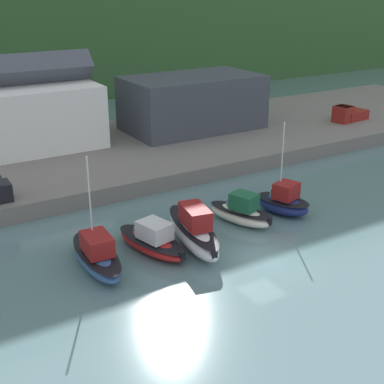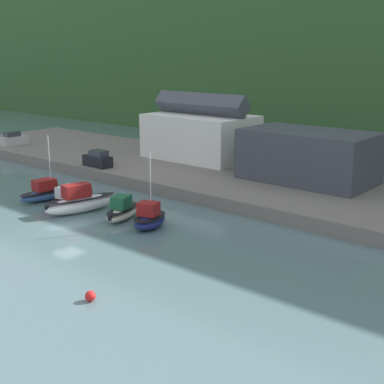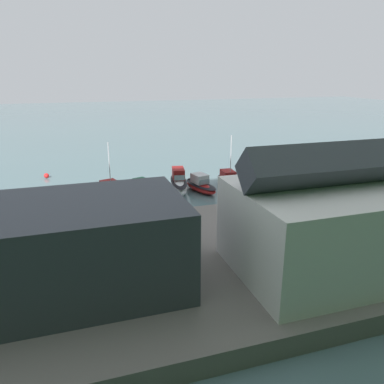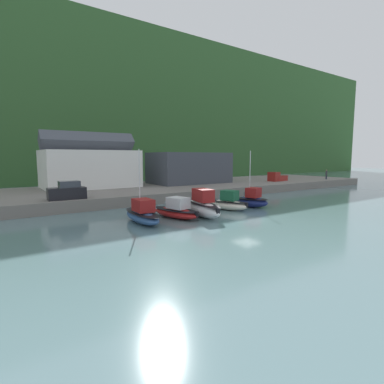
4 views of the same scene
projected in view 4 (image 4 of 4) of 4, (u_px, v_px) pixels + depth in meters
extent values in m
plane|color=slate|center=(247.00, 219.00, 30.97)|extent=(320.00, 320.00, 0.00)
cube|color=#335B2D|center=(63.00, 114.00, 97.41)|extent=(240.00, 64.69, 40.91)
cube|color=slate|center=(145.00, 191.00, 50.48)|extent=(99.20, 20.70, 1.40)
cube|color=white|center=(90.00, 169.00, 49.44)|extent=(14.51, 9.49, 6.05)
cube|color=#474C56|center=(89.00, 141.00, 48.91)|extent=(14.80, 3.04, 3.04)
cube|color=#3D424C|center=(189.00, 168.00, 57.64)|extent=(14.68, 8.56, 5.81)
cube|color=slate|center=(202.00, 169.00, 54.20)|extent=(13.94, 0.10, 3.49)
ellipsoid|color=#33568E|center=(142.00, 217.00, 29.17)|extent=(2.45, 6.71, 1.17)
ellipsoid|color=black|center=(142.00, 213.00, 29.13)|extent=(2.54, 6.85, 0.12)
cube|color=maroon|center=(143.00, 205.00, 28.76)|extent=(1.69, 2.40, 1.19)
cube|color=#8CA5B2|center=(138.00, 205.00, 29.89)|extent=(1.41, 0.18, 0.60)
cylinder|color=silver|center=(140.00, 180.00, 29.18)|extent=(0.10, 0.10, 5.99)
ellipsoid|color=red|center=(176.00, 213.00, 31.42)|extent=(3.48, 6.36, 1.05)
ellipsoid|color=black|center=(176.00, 210.00, 31.38)|extent=(3.59, 6.49, 0.12)
cube|color=silver|center=(178.00, 203.00, 31.09)|extent=(2.05, 2.42, 1.16)
cube|color=#8CA5B2|center=(170.00, 203.00, 31.91)|extent=(1.42, 0.43, 0.58)
cube|color=black|center=(197.00, 214.00, 29.50)|extent=(0.42, 0.36, 0.56)
ellipsoid|color=white|center=(201.00, 208.00, 32.37)|extent=(3.31, 7.90, 1.68)
ellipsoid|color=black|center=(201.00, 203.00, 32.30)|extent=(3.41, 8.06, 0.12)
cube|color=maroon|center=(203.00, 195.00, 31.85)|extent=(1.92, 2.91, 1.32)
cube|color=#8CA5B2|center=(197.00, 195.00, 33.23)|extent=(1.30, 0.34, 0.66)
cube|color=black|center=(218.00, 211.00, 29.03)|extent=(0.41, 0.34, 0.56)
ellipsoid|color=white|center=(228.00, 205.00, 36.24)|extent=(3.53, 5.57, 1.19)
ellipsoid|color=black|center=(228.00, 202.00, 36.19)|extent=(3.63, 5.70, 0.12)
cube|color=#195638|center=(230.00, 195.00, 35.95)|extent=(1.96, 2.20, 1.20)
cube|color=#8CA5B2|center=(222.00, 196.00, 36.60)|extent=(1.26, 0.52, 0.60)
cube|color=black|center=(246.00, 205.00, 34.75)|extent=(0.43, 0.38, 0.56)
ellipsoid|color=navy|center=(252.00, 202.00, 38.27)|extent=(3.59, 4.81, 1.28)
ellipsoid|color=black|center=(252.00, 199.00, 38.22)|extent=(3.71, 4.92, 0.12)
cube|color=maroon|center=(253.00, 193.00, 38.00)|extent=(2.15, 1.98, 1.22)
cube|color=#8CA5B2|center=(247.00, 193.00, 38.56)|extent=(1.54, 0.60, 0.61)
cylinder|color=silver|center=(250.00, 174.00, 38.05)|extent=(0.10, 0.10, 5.87)
cube|color=black|center=(67.00, 193.00, 35.34)|extent=(4.24, 1.90, 1.40)
cube|color=#333842|center=(69.00, 184.00, 35.38)|extent=(2.35, 1.59, 0.76)
cube|color=maroon|center=(279.00, 178.00, 62.97)|extent=(3.73, 2.42, 1.10)
cube|color=maroon|center=(274.00, 177.00, 61.58)|extent=(2.11, 2.12, 1.90)
cube|color=#2D333D|center=(274.00, 173.00, 61.50)|extent=(1.83, 1.99, 0.50)
cylinder|color=#232838|center=(326.00, 177.00, 67.36)|extent=(0.32, 0.32, 0.85)
cylinder|color=#333338|center=(326.00, 173.00, 67.25)|extent=(0.40, 0.40, 1.05)
sphere|color=tan|center=(327.00, 170.00, 67.18)|extent=(0.24, 0.24, 0.24)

